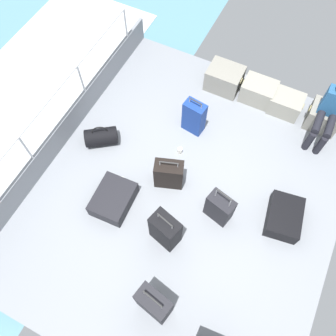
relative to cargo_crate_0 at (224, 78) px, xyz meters
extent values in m
cube|color=gray|center=(0.30, -2.15, -0.24)|extent=(4.40, 5.20, 0.06)
cube|color=gray|center=(-1.87, -2.15, 0.02)|extent=(0.06, 5.20, 0.45)
cylinder|color=silver|center=(-1.87, -2.84, 0.29)|extent=(0.04, 0.04, 1.00)
cylinder|color=silver|center=(-1.87, -1.45, 0.29)|extent=(0.04, 0.04, 1.00)
cylinder|color=silver|center=(-1.87, -0.07, 0.29)|extent=(0.04, 0.04, 1.00)
cylinder|color=silver|center=(-1.87, -2.15, 0.79)|extent=(0.04, 4.16, 0.04)
cube|color=white|center=(-3.30, -2.15, -0.55)|extent=(2.40, 7.28, 0.01)
cube|color=gray|center=(0.00, 0.00, 0.00)|extent=(0.59, 0.47, 0.42)
torus|color=tan|center=(-0.30, 0.00, 0.08)|extent=(0.02, 0.12, 0.12)
torus|color=tan|center=(0.30, 0.00, 0.08)|extent=(0.02, 0.12, 0.12)
cube|color=gray|center=(0.62, 0.01, -0.02)|extent=(0.55, 0.42, 0.38)
torus|color=tan|center=(0.34, 0.01, 0.05)|extent=(0.02, 0.12, 0.12)
torus|color=tan|center=(0.91, 0.01, 0.05)|extent=(0.02, 0.12, 0.12)
cube|color=gray|center=(1.13, -0.02, -0.04)|extent=(0.51, 0.41, 0.35)
torus|color=tan|center=(0.86, -0.02, 0.03)|extent=(0.02, 0.12, 0.12)
torus|color=tan|center=(1.39, -0.02, 0.03)|extent=(0.02, 0.12, 0.12)
cube|color=gray|center=(1.76, -0.04, -0.01)|extent=(0.50, 0.44, 0.40)
torus|color=tan|center=(1.50, -0.04, 0.07)|extent=(0.02, 0.12, 0.12)
cube|color=#26598C|center=(1.76, -0.09, 0.43)|extent=(0.34, 0.20, 0.48)
cylinder|color=black|center=(1.85, -0.39, 0.23)|extent=(0.12, 0.40, 0.12)
cylinder|color=black|center=(1.85, -0.59, -0.01)|extent=(0.11, 0.11, 0.40)
cylinder|color=black|center=(1.67, -0.39, 0.23)|extent=(0.12, 0.40, 0.12)
cylinder|color=black|center=(1.67, -0.59, -0.01)|extent=(0.11, 0.11, 0.40)
cube|color=black|center=(1.71, -1.94, -0.08)|extent=(0.55, 0.69, 0.26)
cube|color=white|center=(1.67, -1.62, -0.07)|extent=(0.05, 0.01, 0.08)
cube|color=black|center=(-0.03, -2.12, 0.05)|extent=(0.47, 0.36, 0.52)
cylinder|color=#A5A8AD|center=(-0.15, -2.16, 0.36)|extent=(0.02, 0.02, 0.09)
cylinder|color=#A5A8AD|center=(0.09, -2.08, 0.36)|extent=(0.02, 0.02, 0.09)
cylinder|color=#2D2D2D|center=(-0.03, -2.12, 0.41)|extent=(0.26, 0.11, 0.02)
cube|color=white|center=(-0.07, -2.01, 0.21)|extent=(0.05, 0.02, 0.08)
cube|color=navy|center=(-0.11, -1.05, 0.10)|extent=(0.37, 0.25, 0.62)
cylinder|color=#A5A8AD|center=(-0.21, -1.04, 0.45)|extent=(0.02, 0.02, 0.09)
cylinder|color=#A5A8AD|center=(-0.01, -1.07, 0.45)|extent=(0.02, 0.02, 0.09)
cylinder|color=#2D2D2D|center=(-0.11, -1.05, 0.50)|extent=(0.23, 0.05, 0.02)
cube|color=white|center=(-0.09, -0.95, 0.15)|extent=(0.05, 0.01, 0.08)
cube|color=black|center=(0.61, -3.81, 0.12)|extent=(0.46, 0.31, 0.65)
cylinder|color=#A5A8AD|center=(0.48, -3.78, 0.50)|extent=(0.02, 0.02, 0.12)
cylinder|color=#A5A8AD|center=(0.73, -3.84, 0.50)|extent=(0.02, 0.02, 0.12)
cylinder|color=#2D2D2D|center=(0.61, -3.81, 0.56)|extent=(0.27, 0.07, 0.02)
cube|color=silver|center=(0.63, -3.69, 0.19)|extent=(0.05, 0.02, 0.08)
cube|color=black|center=(-0.60, -2.78, -0.08)|extent=(0.54, 0.67, 0.26)
cube|color=white|center=(-0.62, -2.45, 0.00)|extent=(0.05, 0.01, 0.08)
cube|color=black|center=(0.84, -2.28, 0.06)|extent=(0.42, 0.30, 0.53)
cylinder|color=#A5A8AD|center=(0.73, -2.25, 0.43)|extent=(0.02, 0.02, 0.20)
cylinder|color=#A5A8AD|center=(0.95, -2.31, 0.43)|extent=(0.02, 0.02, 0.20)
cylinder|color=#2D2D2D|center=(0.84, -2.28, 0.53)|extent=(0.24, 0.08, 0.02)
cube|color=white|center=(0.87, -2.17, 0.17)|extent=(0.05, 0.02, 0.08)
cube|color=black|center=(0.32, -2.92, 0.11)|extent=(0.44, 0.34, 0.65)
cylinder|color=#A5A8AD|center=(0.20, -2.89, 0.48)|extent=(0.02, 0.02, 0.09)
cylinder|color=#A5A8AD|center=(0.43, -2.95, 0.48)|extent=(0.02, 0.02, 0.09)
cylinder|color=#2D2D2D|center=(0.32, -2.92, 0.52)|extent=(0.25, 0.09, 0.02)
cube|color=silver|center=(0.35, -2.80, 0.33)|extent=(0.05, 0.02, 0.08)
cylinder|color=black|center=(-1.32, -1.95, -0.07)|extent=(0.58, 0.53, 0.29)
torus|color=black|center=(-1.32, -1.95, 0.09)|extent=(0.21, 0.15, 0.25)
cylinder|color=white|center=(-0.10, -1.57, -0.16)|extent=(0.08, 0.08, 0.10)
camera|label=1|loc=(0.98, -4.18, 4.63)|focal=37.27mm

